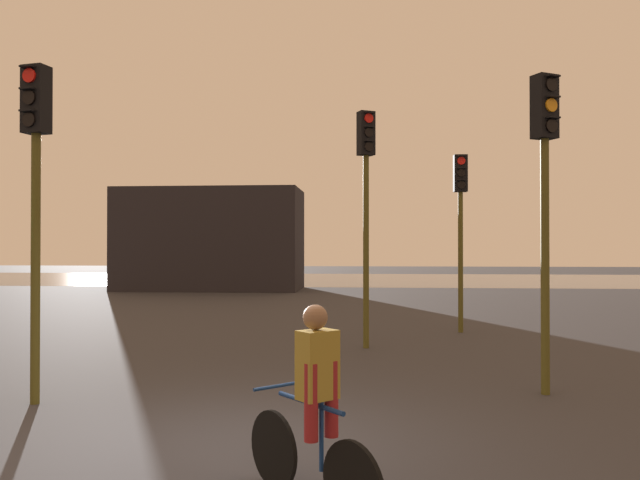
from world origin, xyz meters
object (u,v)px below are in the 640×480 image
object	(u,v)px
distant_building	(211,239)
traffic_light_near_left	(36,169)
traffic_light_far_right	(460,209)
cyclist	(315,406)
traffic_light_center	(366,185)
traffic_light_near_right	(545,172)

from	to	relation	value
distant_building	traffic_light_near_left	size ratio (longest dim) A/B	1.94
traffic_light_near_left	traffic_light_far_right	size ratio (longest dim) A/B	1.04
traffic_light_near_left	cyclist	xyz separation A→B (m)	(3.98, -3.02, -2.29)
traffic_light_near_left	cyclist	size ratio (longest dim) A/B	2.77
distant_building	cyclist	distance (m)	25.89
distant_building	traffic_light_center	distance (m)	18.56
traffic_light_far_right	cyclist	bearing A→B (deg)	73.97
traffic_light_far_right	traffic_light_near_left	bearing A→B (deg)	46.40
distant_building	traffic_light_center	bearing A→B (deg)	-65.85
traffic_light_center	cyclist	bearing A→B (deg)	60.85
traffic_light_far_right	cyclist	xyz separation A→B (m)	(-2.65, -10.43, -2.18)
distant_building	traffic_light_near_left	distance (m)	22.04
traffic_light_near_right	cyclist	world-z (taller)	traffic_light_near_right
traffic_light_near_right	cyclist	distance (m)	5.52
cyclist	traffic_light_near_right	bearing A→B (deg)	12.32
traffic_light_center	cyclist	size ratio (longest dim) A/B	3.00
traffic_light_near_right	distant_building	bearing A→B (deg)	-91.54
distant_building	traffic_light_near_right	world-z (taller)	distant_building
traffic_light_near_right	traffic_light_far_right	xyz separation A→B (m)	(-0.26, 6.35, -0.12)
traffic_light_near_right	traffic_light_far_right	distance (m)	6.35
traffic_light_near_left	traffic_light_near_right	size ratio (longest dim) A/B	1.00
traffic_light_center	traffic_light_far_right	xyz separation A→B (m)	(2.28, 2.53, -0.35)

